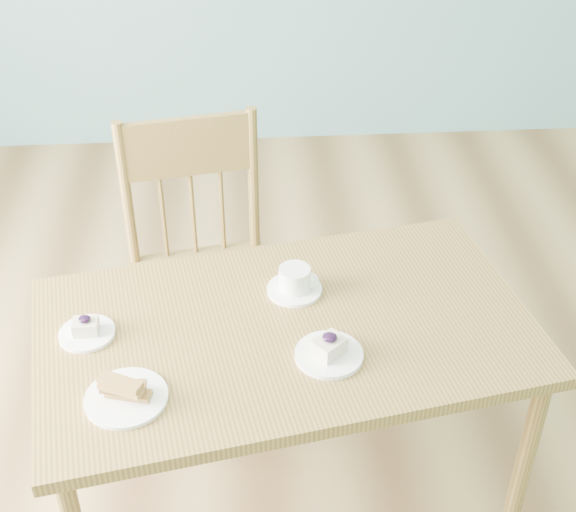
{
  "coord_description": "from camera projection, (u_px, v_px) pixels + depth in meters",
  "views": [
    {
      "loc": [
        -0.23,
        -1.36,
        1.99
      ],
      "look_at": [
        -0.12,
        0.23,
        0.85
      ],
      "focal_mm": 50.0,
      "sensor_mm": 36.0,
      "label": 1
    }
  ],
  "objects": [
    {
      "name": "room",
      "position": [
        363.0,
        105.0,
        1.49
      ],
      "size": [
        5.01,
        5.01,
        2.71
      ],
      "color": "#A17E4B",
      "rests_on": "ground"
    },
    {
      "name": "cheesecake_plate_far",
      "position": [
        87.0,
        330.0,
        1.98
      ],
      "size": [
        0.14,
        0.14,
        0.06
      ],
      "rotation": [
        0.0,
        0.0,
        0.0
      ],
      "color": "white",
      "rests_on": "dining_table"
    },
    {
      "name": "biscotti_plate",
      "position": [
        126.0,
        394.0,
        1.8
      ],
      "size": [
        0.19,
        0.19,
        0.06
      ],
      "rotation": [
        0.0,
        0.0,
        -0.19
      ],
      "color": "white",
      "rests_on": "dining_table"
    },
    {
      "name": "coffee_cup",
      "position": [
        295.0,
        282.0,
        2.12
      ],
      "size": [
        0.15,
        0.15,
        0.07
      ],
      "rotation": [
        0.0,
        0.0,
        -0.23
      ],
      "color": "white",
      "rests_on": "dining_table"
    },
    {
      "name": "dining_chair",
      "position": [
        202.0,
        272.0,
        2.5
      ],
      "size": [
        0.5,
        0.49,
        0.96
      ],
      "rotation": [
        0.0,
        0.0,
        0.17
      ],
      "color": "olive",
      "rests_on": "ground"
    },
    {
      "name": "cheesecake_plate_near",
      "position": [
        329.0,
        351.0,
        1.92
      ],
      "size": [
        0.17,
        0.17,
        0.07
      ],
      "rotation": [
        0.0,
        0.0,
        0.7
      ],
      "color": "white",
      "rests_on": "dining_table"
    },
    {
      "name": "dining_table",
      "position": [
        286.0,
        345.0,
        2.06
      ],
      "size": [
        1.35,
        0.93,
        0.67
      ],
      "rotation": [
        0.0,
        0.0,
        0.18
      ],
      "color": "olive",
      "rests_on": "ground"
    }
  ]
}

